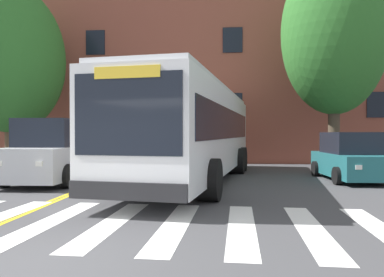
% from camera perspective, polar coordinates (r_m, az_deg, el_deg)
% --- Properties ---
extents(ground_plane, '(120.00, 120.00, 0.00)m').
position_cam_1_polar(ground_plane, '(5.63, -23.60, -16.95)').
color(ground_plane, '#424244').
extents(crosswalk, '(12.91, 4.45, 0.01)m').
position_cam_1_polar(crosswalk, '(7.92, -20.67, -11.69)').
color(crosswalk, white).
rests_on(crosswalk, ground).
extents(lane_line_yellow_inner, '(0.12, 36.00, 0.01)m').
position_cam_1_polar(lane_line_yellow_inner, '(21.51, -7.21, -3.76)').
color(lane_line_yellow_inner, gold).
rests_on(lane_line_yellow_inner, ground).
extents(lane_line_yellow_outer, '(0.12, 36.00, 0.01)m').
position_cam_1_polar(lane_line_yellow_outer, '(21.48, -6.79, -3.77)').
color(lane_line_yellow_outer, gold).
rests_on(lane_line_yellow_outer, ground).
extents(city_bus, '(4.40, 12.67, 3.30)m').
position_cam_1_polar(city_bus, '(13.42, 0.55, 1.10)').
color(city_bus, white).
rests_on(city_bus, ground).
extents(car_silver_near_lane, '(2.27, 5.17, 2.20)m').
position_cam_1_polar(car_silver_near_lane, '(14.12, -19.77, -1.96)').
color(car_silver_near_lane, '#B7BABF').
rests_on(car_silver_near_lane, ground).
extents(car_teal_far_lane, '(2.16, 4.07, 1.75)m').
position_cam_1_polar(car_teal_far_lane, '(14.81, 23.07, -2.77)').
color(car_teal_far_lane, '#236B70').
rests_on(car_teal_far_lane, ground).
extents(car_white_behind_bus, '(2.52, 4.82, 1.78)m').
position_cam_1_polar(car_white_behind_bus, '(24.29, 0.60, -1.32)').
color(car_white_behind_bus, white).
rests_on(car_white_behind_bus, ground).
extents(street_tree_curbside_large, '(5.64, 5.38, 9.88)m').
position_cam_1_polar(street_tree_curbside_large, '(18.55, 20.87, 14.73)').
color(street_tree_curbside_large, '#4C3D2D').
rests_on(street_tree_curbside_large, ground).
extents(street_tree_curbside_small, '(6.32, 6.81, 9.00)m').
position_cam_1_polar(street_tree_curbside_small, '(20.71, -25.96, 10.86)').
color(street_tree_curbside_small, brown).
rests_on(street_tree_curbside_small, ground).
extents(building_facade, '(29.43, 10.07, 13.08)m').
position_cam_1_polar(building_facade, '(26.69, -2.79, 11.23)').
color(building_facade, brown).
rests_on(building_facade, ground).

